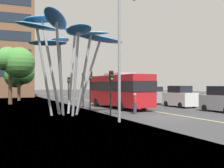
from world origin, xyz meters
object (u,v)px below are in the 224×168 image
object	(u,v)px
traffic_light_opposite	(69,84)
car_parked_near	(223,100)
traffic_light_kerb_near	(111,83)
traffic_light_kerb_far	(90,82)
traffic_light_island_mid	(83,83)
pedestrian	(135,104)
street_lamp	(123,41)
car_parked_mid	(180,97)
red_bus	(119,89)
car_parked_far	(153,96)
leaf_sculpture	(64,38)

from	to	relation	value
traffic_light_opposite	car_parked_near	xyz separation A→B (m)	(9.84, -16.24, -1.40)
traffic_light_kerb_near	traffic_light_kerb_far	world-z (taller)	traffic_light_kerb_far
traffic_light_island_mid	pedestrian	distance (m)	8.21
traffic_light_island_mid	street_lamp	distance (m)	12.06
pedestrian	traffic_light_kerb_far	bearing A→B (deg)	108.21
car_parked_mid	street_lamp	xyz separation A→B (m)	(-10.93, -8.60, 4.20)
traffic_light_kerb_near	red_bus	bearing A→B (deg)	59.74
car_parked_far	street_lamp	xyz separation A→B (m)	(-11.09, -14.46, 4.24)
leaf_sculpture	pedestrian	xyz separation A→B (m)	(5.47, -1.88, -5.31)
leaf_sculpture	traffic_light_kerb_far	bearing A→B (deg)	47.42
car_parked_near	car_parked_mid	xyz separation A→B (m)	(-0.07, 6.16, 0.01)
red_bus	traffic_light_island_mid	size ratio (longest dim) A/B	2.71
leaf_sculpture	traffic_light_opposite	bearing A→B (deg)	74.09
traffic_light_kerb_far	pedestrian	bearing A→B (deg)	-71.79
traffic_light_kerb_far	traffic_light_opposite	bearing A→B (deg)	89.43
red_bus	car_parked_near	world-z (taller)	red_bus
traffic_light_opposite	car_parked_far	distance (m)	10.89
traffic_light_kerb_far	pedestrian	size ratio (longest dim) A/B	2.15
red_bus	street_lamp	distance (m)	11.20
car_parked_near	street_lamp	xyz separation A→B (m)	(-10.99, -2.44, 4.21)
traffic_light_kerb_far	car_parked_near	size ratio (longest dim) A/B	0.88
car_parked_mid	pedestrian	distance (m)	9.23
car_parked_near	car_parked_mid	distance (m)	6.16
car_parked_near	leaf_sculpture	bearing A→B (deg)	165.87
traffic_light_opposite	leaf_sculpture	bearing A→B (deg)	-105.91
traffic_light_opposite	car_parked_mid	xyz separation A→B (m)	(9.78, -10.08, -1.39)
leaf_sculpture	car_parked_mid	size ratio (longest dim) A/B	2.21
traffic_light_kerb_near	car_parked_mid	xyz separation A→B (m)	(10.07, 4.55, -1.48)
red_bus	traffic_light_kerb_far	bearing A→B (deg)	-178.05
car_parked_far	car_parked_near	bearing A→B (deg)	-90.46
traffic_light_kerb_near	car_parked_mid	size ratio (longest dim) A/B	0.86
traffic_light_kerb_near	car_parked_near	size ratio (longest dim) A/B	0.84
traffic_light_island_mid	traffic_light_kerb_near	bearing A→B (deg)	-90.70
traffic_light_opposite	street_lamp	world-z (taller)	street_lamp
red_bus	car_parked_mid	xyz separation A→B (m)	(6.69, -1.23, -0.89)
car_parked_near	street_lamp	size ratio (longest dim) A/B	0.50
red_bus	traffic_light_kerb_far	xyz separation A→B (m)	(-3.17, -0.11, 0.73)
leaf_sculpture	car_parked_near	size ratio (longest dim) A/B	2.14
traffic_light_kerb_near	traffic_light_island_mid	distance (m)	7.67
traffic_light_kerb_near	traffic_light_opposite	bearing A→B (deg)	88.87
car_parked_near	car_parked_far	world-z (taller)	car_parked_near
traffic_light_kerb_near	leaf_sculpture	bearing A→B (deg)	152.10
traffic_light_island_mid	car_parked_near	distance (m)	13.76
traffic_light_kerb_far	street_lamp	world-z (taller)	street_lamp
traffic_light_island_mid	red_bus	bearing A→B (deg)	-30.01
red_bus	car_parked_mid	world-z (taller)	red_bus
traffic_light_kerb_near	traffic_light_opposite	xyz separation A→B (m)	(0.29, 14.63, -0.09)
car_parked_far	street_lamp	distance (m)	18.71
leaf_sculpture	traffic_light_opposite	distance (m)	13.86
traffic_light_kerb_near	traffic_light_island_mid	bearing A→B (deg)	89.30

